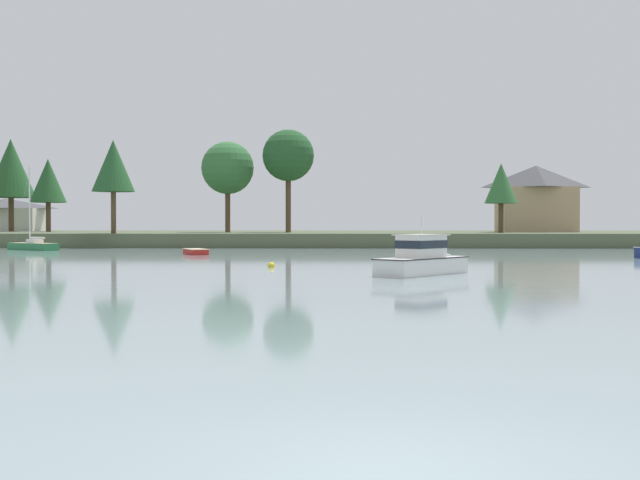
# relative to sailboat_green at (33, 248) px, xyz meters

# --- Properties ---
(ground_plane) EXTENTS (405.38, 405.38, 0.00)m
(ground_plane) POSITION_rel_sailboat_green_xyz_m (31.20, -67.78, -0.21)
(ground_plane) COLOR gray
(far_shore_bank) EXTENTS (182.42, 48.82, 1.59)m
(far_shore_bank) POSITION_rel_sailboat_green_xyz_m (31.20, 30.78, 0.59)
(far_shore_bank) COLOR #4C563D
(far_shore_bank) RESTS_ON ground
(sailboat_green) EXTENTS (6.36, 5.23, 8.95)m
(sailboat_green) POSITION_rel_sailboat_green_xyz_m (0.00, 0.00, 0.00)
(sailboat_green) COLOR #236B3D
(sailboat_green) RESTS_ON ground
(cruiser_white) EXTENTS (5.80, 6.36, 3.75)m
(cruiser_white) POSITION_rel_sailboat_green_xyz_m (35.41, -36.38, 0.30)
(cruiser_white) COLOR white
(cruiser_white) RESTS_ON ground
(dinghy_red) EXTENTS (2.91, 3.96, 0.67)m
(dinghy_red) POSITION_rel_sailboat_green_xyz_m (18.49, -10.54, -0.04)
(dinghy_red) COLOR #B2231E
(dinghy_red) RESTS_ON ground
(mooring_buoy_yellow) EXTENTS (0.45, 0.45, 0.50)m
(mooring_buoy_yellow) POSITION_rel_sailboat_green_xyz_m (26.71, -29.82, -0.13)
(mooring_buoy_yellow) COLOR yellow
(mooring_buoy_yellow) RESTS_ON ground
(shore_tree_far_right) EXTENTS (4.72, 4.72, 10.47)m
(shore_tree_far_right) POSITION_rel_sailboat_green_xyz_m (5.74, 8.37, 8.89)
(shore_tree_far_right) COLOR brown
(shore_tree_far_right) RESTS_ON far_shore_bank
(shore_tree_inland_c) EXTENTS (4.03, 4.03, 8.55)m
(shore_tree_inland_c) POSITION_rel_sailboat_green_xyz_m (50.97, 17.76, 7.38)
(shore_tree_inland_c) COLOR brown
(shore_tree_inland_c) RESTS_ON far_shore_bank
(shore_tree_left_mid) EXTENTS (6.91, 6.91, 13.36)m
(shore_tree_left_mid) POSITION_rel_sailboat_green_xyz_m (-16.25, 32.42, 10.46)
(shore_tree_left_mid) COLOR brown
(shore_tree_left_mid) RESTS_ON far_shore_bank
(shore_tree_center_left) EXTENTS (4.96, 4.96, 10.14)m
(shore_tree_center_left) POSITION_rel_sailboat_green_xyz_m (-9.39, 28.62, 8.42)
(shore_tree_center_left) COLOR brown
(shore_tree_center_left) RESTS_ON far_shore_bank
(shore_tree_right_mid) EXTENTS (6.83, 6.83, 11.79)m
(shore_tree_right_mid) POSITION_rel_sailboat_green_xyz_m (16.55, 22.46, 9.71)
(shore_tree_right_mid) COLOR brown
(shore_tree_right_mid) RESTS_ON far_shore_bank
(shore_tree_far_left) EXTENTS (6.66, 6.66, 13.25)m
(shore_tree_far_left) POSITION_rel_sailboat_green_xyz_m (24.49, 21.74, 11.22)
(shore_tree_far_left) COLOR brown
(shore_tree_far_left) RESTS_ON far_shore_bank
(cottage_near_water) EXTENTS (11.75, 7.39, 5.08)m
(cottage_near_water) POSITION_rel_sailboat_green_xyz_m (-20.78, 41.21, 4.01)
(cottage_near_water) COLOR silver
(cottage_near_water) RESTS_ON far_shore_bank
(cottage_hillside) EXTENTS (10.49, 6.89, 8.90)m
(cottage_hillside) POSITION_rel_sailboat_green_xyz_m (57.47, 26.27, 5.99)
(cottage_hillside) COLOR tan
(cottage_hillside) RESTS_ON far_shore_bank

